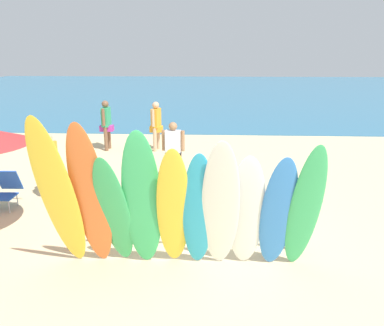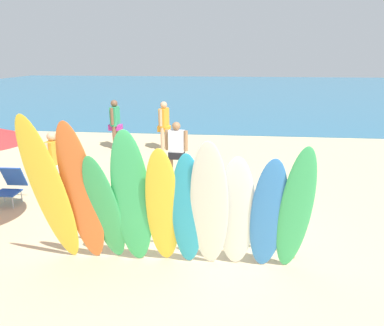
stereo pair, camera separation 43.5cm
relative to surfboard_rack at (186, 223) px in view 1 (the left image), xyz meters
name	(u,v)px [view 1 (the left image)]	position (x,y,z in m)	size (l,w,h in m)	color
ground	(203,117)	(0.00, 14.00, -0.54)	(60.00, 60.00, 0.00)	#D3BC8C
ocean_water	(206,90)	(0.00, 29.43, -0.53)	(60.00, 40.00, 0.02)	teal
surfboard_rack	(186,223)	(0.00, 0.00, 0.00)	(3.97, 0.07, 0.65)	brown
surfboard_yellow_0	(59,198)	(-1.78, -0.80, 0.75)	(0.53, 0.06, 2.73)	yellow
surfboard_orange_1	(91,199)	(-1.34, -0.70, 0.70)	(0.52, 0.06, 2.58)	orange
surfboard_green_2	(114,213)	(-1.03, -0.63, 0.45)	(0.48, 0.06, 2.10)	#38B266
surfboard_green_3	(142,203)	(-0.59, -0.67, 0.64)	(0.57, 0.07, 2.44)	#38B266
surfboard_yellow_4	(174,210)	(-0.13, -0.65, 0.53)	(0.50, 0.07, 2.24)	yellow
surfboard_teal_5	(198,213)	(0.23, -0.63, 0.48)	(0.47, 0.07, 2.13)	#289EC6
surfboard_white_6	(221,209)	(0.56, -0.69, 0.59)	(0.55, 0.06, 2.37)	white
surfboard_white_7	(246,213)	(0.95, -0.53, 0.45)	(0.55, 0.08, 2.02)	white
surfboard_blue_8	(278,215)	(1.41, -0.57, 0.45)	(0.52, 0.07, 2.04)	#337AD1
surfboard_green_9	(305,210)	(1.79, -0.60, 0.55)	(0.47, 0.07, 2.25)	#38B266
beachgoer_by_water	(173,148)	(-0.56, 3.62, 0.39)	(0.60, 0.26, 1.60)	#9E704C
beachgoer_midbeach	(106,122)	(-3.22, 6.84, 0.47)	(0.45, 0.66, 1.74)	brown
beachgoer_strolling	(50,162)	(-3.26, 2.25, 0.37)	(0.41, 0.59, 1.57)	tan
beachgoer_near_rack	(156,123)	(-1.47, 6.84, 0.45)	(0.44, 0.63, 1.71)	tan
beach_chair_red	(6,188)	(-4.11, 1.77, -0.11)	(0.53, 0.72, 0.81)	#B7B7BC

